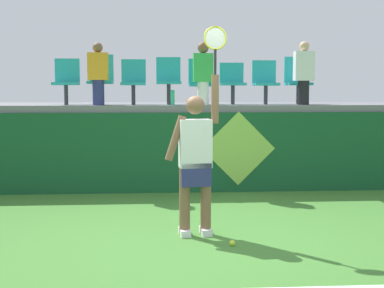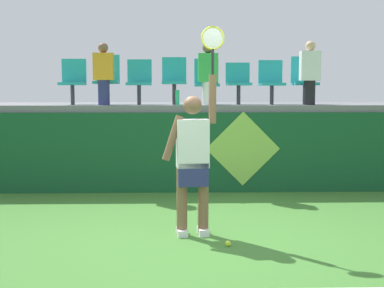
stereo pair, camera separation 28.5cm
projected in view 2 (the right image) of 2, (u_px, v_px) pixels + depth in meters
ground_plane at (196, 241)px, 6.29m from camera, size 40.00×40.00×0.00m
court_back_wall at (190, 152)px, 9.27m from camera, size 11.09×0.20×1.37m
spectator_platform at (188, 107)px, 10.35m from camera, size 11.09×2.42×0.12m
tennis_player at (193, 158)px, 6.46m from camera, size 0.75×0.30×2.51m
tennis_ball at (228, 243)px, 6.07m from camera, size 0.07×0.07×0.07m
water_bottle at (177, 98)px, 9.28m from camera, size 0.07×0.07×0.26m
stadium_chair_0 at (73, 79)px, 9.69m from camera, size 0.44×0.42×0.82m
stadium_chair_1 at (107, 77)px, 9.70m from camera, size 0.44×0.42×0.90m
stadium_chair_2 at (139, 80)px, 9.72m from camera, size 0.44×0.42×0.82m
stadium_chair_3 at (174, 78)px, 9.73m from camera, size 0.44×0.42×0.86m
stadium_chair_4 at (207, 80)px, 9.75m from camera, size 0.44×0.42×0.83m
stadium_chair_5 at (238, 81)px, 9.76m from camera, size 0.44×0.42×0.76m
stadium_chair_6 at (271, 80)px, 9.78m from camera, size 0.44×0.42×0.81m
stadium_chair_7 at (304, 79)px, 9.80m from camera, size 0.44×0.42×0.87m
spectator_0 at (104, 73)px, 9.26m from camera, size 0.34×0.20×1.07m
spectator_1 at (310, 72)px, 9.36m from camera, size 0.34×0.20×1.11m
spectator_2 at (208, 72)px, 9.30m from camera, size 0.34×0.20×1.09m
wall_signage_mount at (243, 192)px, 9.26m from camera, size 1.27×0.01×1.39m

